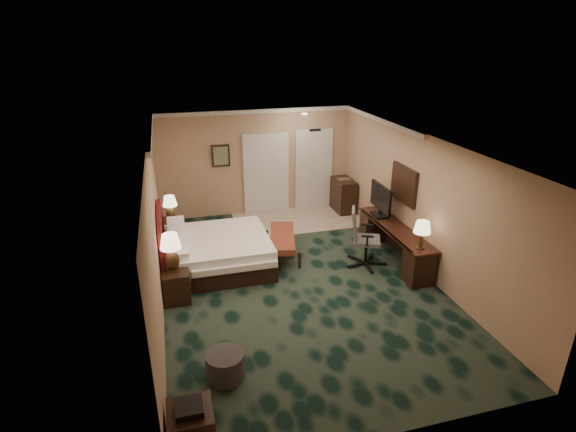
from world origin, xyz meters
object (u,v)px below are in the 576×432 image
object	(u,v)px
lamp_near	(171,252)
minibar	(343,195)
desk_chair	(367,238)
nightstand_far	(173,234)
desk	(394,243)
bed	(218,252)
ottoman	(225,366)
lamp_far	(170,209)
bed_bench	(282,245)
tv	(381,201)
nightstand_near	(176,285)
side_table	(191,429)

from	to	relation	value
lamp_near	minibar	distance (m)	5.56
lamp_near	desk_chair	distance (m)	3.84
nightstand_far	desk	size ratio (longest dim) A/B	0.25
bed	ottoman	world-z (taller)	bed
lamp_far	bed_bench	distance (m)	2.55
bed	tv	distance (m)	3.62
bed	desk	distance (m)	3.65
bed	nightstand_far	bearing A→B (deg)	125.57
ottoman	tv	size ratio (longest dim) A/B	0.58
tv	desk_chair	world-z (taller)	tv
lamp_far	nightstand_near	bearing A→B (deg)	-90.51
lamp_near	bed_bench	distance (m)	2.62
ottoman	desk	size ratio (longest dim) A/B	0.21
lamp_far	tv	size ratio (longest dim) A/B	0.63
nightstand_near	desk	world-z (taller)	desk
desk_chair	minibar	bearing A→B (deg)	101.06
nightstand_far	ottoman	xyz separation A→B (m)	(0.54, -4.41, -0.13)
ottoman	minibar	bearing A→B (deg)	54.37
nightstand_far	desk	xyz separation A→B (m)	(4.44, -1.82, 0.05)
bed	lamp_far	size ratio (longest dim) A/B	3.53
nightstand_near	desk	distance (m)	4.48
side_table	tv	bearing A→B (deg)	44.34
lamp_far	tv	xyz separation A→B (m)	(4.39, -1.14, 0.16)
ottoman	lamp_near	bearing A→B (deg)	104.70
nightstand_near	tv	world-z (taller)	tv
bed_bench	tv	distance (m)	2.32
side_table	minibar	xyz separation A→B (m)	(4.44, 6.50, 0.16)
ottoman	tv	distance (m)	5.11
ottoman	desk_chair	size ratio (longest dim) A/B	0.44
bed	nightstand_near	bearing A→B (deg)	-129.91
lamp_near	ottoman	distance (m)	2.42
side_table	lamp_near	bearing A→B (deg)	91.05
side_table	nightstand_near	bearing A→B (deg)	90.62
side_table	desk_chair	world-z (taller)	desk_chair
lamp_far	ottoman	size ratio (longest dim) A/B	1.09
bed	desk	size ratio (longest dim) A/B	0.82
lamp_far	tv	bearing A→B (deg)	-14.59
nightstand_near	side_table	world-z (taller)	nightstand_near
bed	desk_chair	size ratio (longest dim) A/B	1.70
minibar	lamp_near	bearing A→B (deg)	-144.32
desk_chair	minibar	distance (m)	3.02
bed	desk_chair	distance (m)	3.02
lamp_far	desk	world-z (taller)	lamp_far
nightstand_near	desk_chair	xyz separation A→B (m)	(3.79, 0.33, 0.31)
nightstand_near	nightstand_far	world-z (taller)	nightstand_far
bed	lamp_far	xyz separation A→B (m)	(-0.85, 1.16, 0.60)
lamp_far	bed	bearing A→B (deg)	-53.73
lamp_far	bed_bench	xyz separation A→B (m)	(2.23, -1.03, -0.67)
desk_chair	bed_bench	bearing A→B (deg)	175.78
lamp_far	desk_chair	bearing A→B (deg)	-26.30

